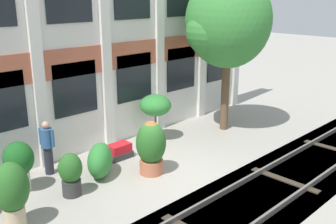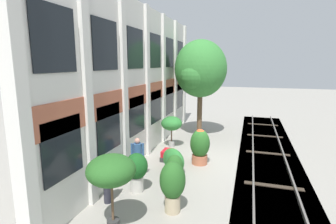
{
  "view_description": "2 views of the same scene",
  "coord_description": "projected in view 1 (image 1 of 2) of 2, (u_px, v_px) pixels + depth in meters",
  "views": [
    {
      "loc": [
        -7.68,
        -7.75,
        5.19
      ],
      "look_at": [
        0.91,
        0.94,
        1.46
      ],
      "focal_mm": 42.0,
      "sensor_mm": 36.0,
      "label": 1
    },
    {
      "loc": [
        -11.77,
        -1.8,
        4.55
      ],
      "look_at": [
        0.85,
        2.18,
        2.06
      ],
      "focal_mm": 28.0,
      "sensor_mm": 36.0,
      "label": 2
    }
  ],
  "objects": [
    {
      "name": "potted_plant_square_trough",
      "position": [
        119.0,
        151.0,
        12.78
      ],
      "size": [
        0.82,
        0.51,
        0.49
      ],
      "color": "#333333",
      "rests_on": "ground"
    },
    {
      "name": "rail_tracks",
      "position": [
        246.0,
        209.0,
        10.07
      ],
      "size": [
        22.7,
        2.8,
        0.43
      ],
      "color": "#5B5449",
      "rests_on": "ground"
    },
    {
      "name": "resident_by_doorway",
      "position": [
        47.0,
        146.0,
        11.49
      ],
      "size": [
        0.34,
        0.5,
        1.64
      ],
      "rotation": [
        0.0,
        0.0,
        -2.75
      ],
      "color": "#282833",
      "rests_on": "ground"
    },
    {
      "name": "potted_plant_stone_basin",
      "position": [
        12.0,
        191.0,
        8.77
      ],
      "size": [
        0.79,
        0.79,
        1.63
      ],
      "color": "tan",
      "rests_on": "ground"
    },
    {
      "name": "potted_plant_fluted_column",
      "position": [
        71.0,
        173.0,
        10.33
      ],
      "size": [
        0.63,
        0.63,
        1.19
      ],
      "color": "#333333",
      "rests_on": "ground"
    },
    {
      "name": "potted_plant_ribbed_drum",
      "position": [
        19.0,
        163.0,
        10.49
      ],
      "size": [
        0.81,
        0.81,
        1.42
      ],
      "color": "beige",
      "rests_on": "ground"
    },
    {
      "name": "topiary_hedge",
      "position": [
        100.0,
        160.0,
        11.45
      ],
      "size": [
        1.45,
        1.46,
        0.99
      ],
      "primitive_type": "ellipsoid",
      "rotation": [
        0.0,
        0.0,
        3.93
      ],
      "color": "#2D7A33",
      "rests_on": "ground"
    },
    {
      "name": "ground_plane",
      "position": [
        169.0,
        170.0,
        11.95
      ],
      "size": [
        80.0,
        80.0,
        0.0
      ],
      "primitive_type": "plane",
      "color": "#9E998E"
    },
    {
      "name": "apartment_facade",
      "position": [
        100.0,
        42.0,
        13.11
      ],
      "size": [
        15.06,
        0.64,
        7.18
      ],
      "color": "silver",
      "rests_on": "ground"
    },
    {
      "name": "potted_plant_glazed_jar",
      "position": [
        151.0,
        145.0,
        11.53
      ],
      "size": [
        0.89,
        0.89,
        1.62
      ],
      "color": "#B76647",
      "rests_on": "ground"
    },
    {
      "name": "broadleaf_tree",
      "position": [
        228.0,
        23.0,
        14.4
      ],
      "size": [
        3.33,
        3.17,
        5.94
      ],
      "color": "brown",
      "rests_on": "ground"
    },
    {
      "name": "potted_plant_tall_urn",
      "position": [
        155.0,
        106.0,
        14.08
      ],
      "size": [
        1.14,
        1.14,
        1.7
      ],
      "color": "gray",
      "rests_on": "ground"
    }
  ]
}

